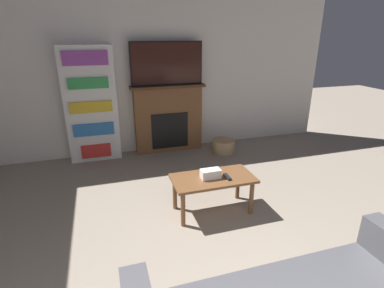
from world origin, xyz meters
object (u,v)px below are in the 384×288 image
object	(u,v)px
bookshelf	(91,105)
storage_basket	(223,146)
fireplace	(168,118)
tv	(167,64)
coffee_table	(213,182)

from	to	relation	value
bookshelf	storage_basket	distance (m)	2.27
fireplace	tv	distance (m)	0.91
tv	storage_basket	distance (m)	1.67
coffee_table	bookshelf	distance (m)	2.45
fireplace	bookshelf	bearing A→B (deg)	-178.90
tv	bookshelf	world-z (taller)	tv
fireplace	tv	world-z (taller)	tv
bookshelf	storage_basket	world-z (taller)	bookshelf
fireplace	tv	xyz separation A→B (m)	(0.00, -0.02, 0.91)
tv	coffee_table	xyz separation A→B (m)	(0.04, -2.04, -1.12)
storage_basket	bookshelf	bearing A→B (deg)	169.73
tv	bookshelf	size ratio (longest dim) A/B	0.66
fireplace	storage_basket	bearing A→B (deg)	-24.91
fireplace	bookshelf	world-z (taller)	bookshelf
coffee_table	storage_basket	bearing A→B (deg)	63.33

